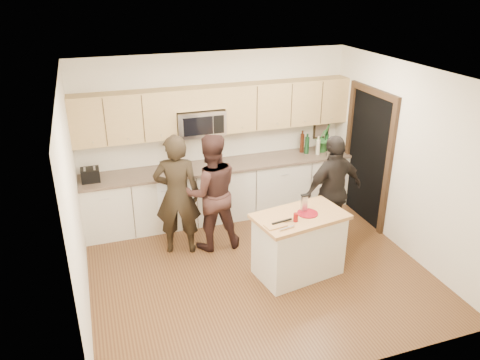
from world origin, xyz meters
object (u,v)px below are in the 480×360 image
object	(u,v)px
toaster	(90,175)
woman_center	(211,192)
woman_right	(333,191)
woman_left	(177,195)
island	(299,244)

from	to	relation	value
toaster	woman_center	distance (m)	1.85
woman_center	woman_right	xyz separation A→B (m)	(1.73, -0.48, -0.03)
toaster	woman_right	xyz separation A→B (m)	(3.36, -1.34, -0.18)
woman_left	woman_right	size ratio (longest dim) A/B	1.05
toaster	woman_left	world-z (taller)	woman_left
toaster	island	bearing A→B (deg)	-37.06
woman_center	woman_right	world-z (taller)	woman_center
island	woman_left	distance (m)	1.84
island	woman_left	world-z (taller)	woman_left
island	toaster	world-z (taller)	toaster
woman_left	woman_right	xyz separation A→B (m)	(2.22, -0.51, -0.05)
toaster	woman_center	xyz separation A→B (m)	(1.63, -0.86, -0.15)
island	woman_center	distance (m)	1.47
island	woman_left	size ratio (longest dim) A/B	0.72
woman_left	woman_center	size ratio (longest dim) A/B	1.02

